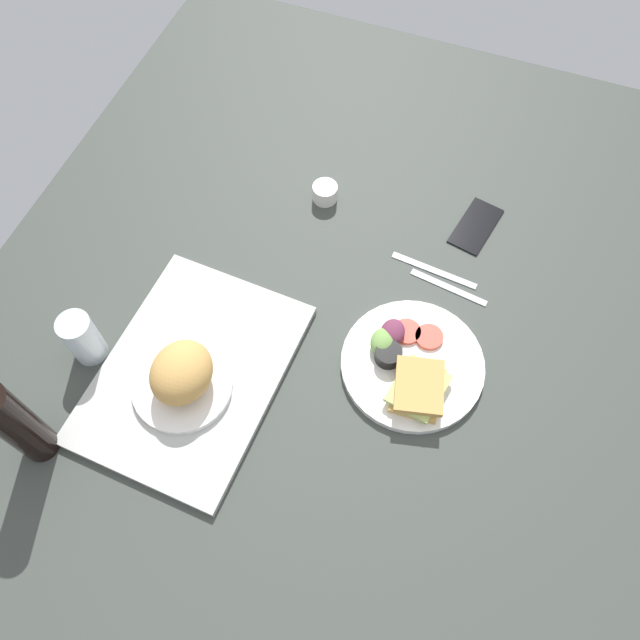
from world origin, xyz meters
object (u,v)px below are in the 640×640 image
(serving_tray, at_px, (192,373))
(bread_plate_near, at_px, (182,376))
(drinking_glass, at_px, (83,338))
(soda_bottle, at_px, (17,424))
(knife, at_px, (434,270))
(fork, at_px, (449,287))
(plate_with_salad, at_px, (410,365))
(espresso_cup, at_px, (325,193))
(cell_phone, at_px, (476,226))

(serving_tray, relative_size, bread_plate_near, 2.36)
(drinking_glass, relative_size, soda_bottle, 0.51)
(drinking_glass, bearing_deg, knife, -53.95)
(fork, bearing_deg, drinking_glass, 40.08)
(bread_plate_near, relative_size, plate_with_salad, 0.68)
(drinking_glass, relative_size, fork, 0.70)
(serving_tray, xyz_separation_m, knife, (0.40, -0.37, -0.01))
(drinking_glass, relative_size, espresso_cup, 2.14)
(serving_tray, distance_m, cell_phone, 0.69)
(serving_tray, distance_m, espresso_cup, 0.51)
(cell_phone, bearing_deg, espresso_cup, 108.80)
(serving_tray, xyz_separation_m, fork, (0.37, -0.41, -0.01))
(soda_bottle, bearing_deg, drinking_glass, 3.69)
(plate_with_salad, xyz_separation_m, cell_phone, (0.38, -0.04, -0.01))
(cell_phone, bearing_deg, drinking_glass, 143.29)
(fork, height_order, cell_phone, cell_phone)
(knife, bearing_deg, serving_tray, 51.87)
(fork, xyz_separation_m, cell_phone, (0.18, -0.01, 0.00))
(espresso_cup, relative_size, knife, 0.29)
(serving_tray, distance_m, plate_with_salad, 0.42)
(bread_plate_near, height_order, espresso_cup, bread_plate_near)
(espresso_cup, bearing_deg, soda_bottle, 158.61)
(bread_plate_near, distance_m, espresso_cup, 0.54)
(drinking_glass, xyz_separation_m, cell_phone, (0.57, -0.64, -0.06))
(knife, bearing_deg, bread_plate_near, 54.25)
(drinking_glass, relative_size, cell_phone, 0.83)
(plate_with_salad, distance_m, drinking_glass, 0.63)
(espresso_cup, bearing_deg, bread_plate_near, 170.90)
(soda_bottle, distance_m, knife, 0.85)
(serving_tray, relative_size, drinking_glass, 3.76)
(serving_tray, distance_m, soda_bottle, 0.32)
(drinking_glass, height_order, fork, drinking_glass)
(serving_tray, xyz_separation_m, drinking_glass, (-0.03, 0.21, 0.05))
(drinking_glass, bearing_deg, cell_phone, -48.23)
(drinking_glass, height_order, cell_phone, drinking_glass)
(serving_tray, bearing_deg, drinking_glass, 97.21)
(bread_plate_near, xyz_separation_m, knife, (0.43, -0.37, -0.06))
(espresso_cup, bearing_deg, drinking_glass, 150.53)
(cell_phone, bearing_deg, fork, -173.20)
(plate_with_salad, distance_m, cell_phone, 0.38)
(drinking_glass, bearing_deg, serving_tray, -82.79)
(bread_plate_near, distance_m, soda_bottle, 0.29)
(serving_tray, xyz_separation_m, bread_plate_near, (-0.03, -0.00, 0.05))
(plate_with_salad, bearing_deg, drinking_glass, 107.42)
(soda_bottle, relative_size, fork, 1.37)
(bread_plate_near, distance_m, plate_with_salad, 0.43)
(plate_with_salad, distance_m, fork, 0.21)
(espresso_cup, bearing_deg, cell_phone, -82.72)
(espresso_cup, bearing_deg, plate_with_salad, -138.23)
(espresso_cup, distance_m, fork, 0.35)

